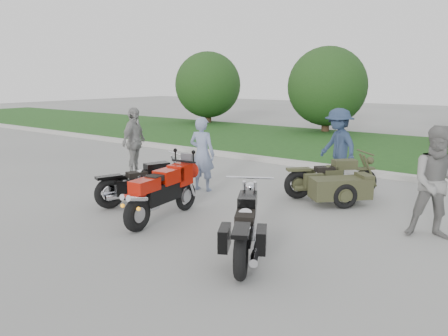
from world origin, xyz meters
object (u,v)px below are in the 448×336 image
Objects in this scene: person_grey at (438,183)px; person_back at (134,142)px; cruiser_sidecar at (335,184)px; person_denim at (338,146)px; sportbike_red at (161,191)px; person_stripe at (202,154)px; cruiser_left at (141,184)px; cruiser_right at (246,229)px.

person_back is at bearing 157.30° from person_grey.
person_back is (-7.46, 0.21, -0.01)m from person_grey.
cruiser_sidecar is 1.04× the size of person_denim.
person_back is (-3.25, 2.27, 0.35)m from sportbike_red.
person_back is at bearing -12.65° from person_stripe.
cruiser_left is at bearing -148.78° from person_back.
sportbike_red is 1.18× the size of person_stripe.
cruiser_right is at bearing -149.55° from person_grey.
person_grey is at bearing 35.71° from cruiser_left.
person_denim is at bearing -82.23° from person_back.
cruiser_right is at bearing -18.48° from sportbike_red.
sportbike_red is 2.35m from person_stripe.
person_stripe is at bearing 109.14° from cruiser_right.
person_stripe reaches higher than cruiser_left.
person_grey reaches higher than cruiser_right.
cruiser_right is 1.16× the size of person_stripe.
sportbike_red reaches higher than cruiser_sidecar.
person_stripe is 0.93× the size of person_grey.
cruiser_right is 6.11m from person_back.
person_stripe is at bearing 104.86° from sportbike_red.
cruiser_sidecar is 2.44m from person_grey.
cruiser_right is 4.04m from person_stripe.
person_denim reaches higher than person_back.
cruiser_sidecar is at bearing 62.68° from cruiser_right.
person_denim is (2.26, 2.52, 0.07)m from person_stripe.
sportbike_red is at bearing 100.54° from person_stripe.
cruiser_right is 1.08× the size of person_grey.
cruiser_left is 1.70m from person_stripe.
cruiser_left is at bearing 174.59° from person_grey.
cruiser_sidecar is 1.06× the size of person_back.
person_grey is at bearing -13.71° from person_denim.
cruiser_sidecar is (2.05, 3.08, -0.18)m from sportbike_red.
cruiser_left is at bearing 147.94° from sportbike_red.
person_grey is (2.15, -1.02, 0.54)m from cruiser_sidecar.
person_grey reaches higher than person_back.
person_back reaches higher than sportbike_red.
person_stripe reaches higher than sportbike_red.
cruiser_right is at bearing -44.46° from cruiser_sidecar.
sportbike_red is 1.04× the size of cruiser_sidecar.
cruiser_sidecar is at bearing 50.35° from sportbike_red.
cruiser_right is at bearing -136.49° from person_back.
person_stripe is at bearing -111.89° from person_back.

